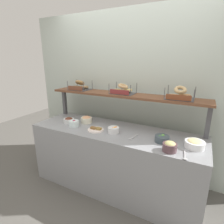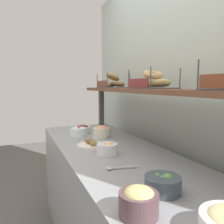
{
  "view_description": "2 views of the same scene",
  "coord_description": "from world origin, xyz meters",
  "px_view_note": "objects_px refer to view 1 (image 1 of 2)",
  "views": [
    {
      "loc": [
        0.94,
        -1.91,
        1.73
      ],
      "look_at": [
        -0.07,
        0.06,
        1.07
      ],
      "focal_mm": 28.45,
      "sensor_mm": 36.0,
      "label": 1
    },
    {
      "loc": [
        1.38,
        -0.61,
        1.3
      ],
      "look_at": [
        -0.16,
        0.03,
        1.11
      ],
      "focal_mm": 36.39,
      "sensor_mm": 36.0,
      "label": 2
    }
  ],
  "objects_px": {
    "serving_plate_white": "(96,129)",
    "bagel_basket_plain": "(123,90)",
    "bowl_hummus": "(170,146)",
    "bagel_basket_everything": "(80,87)",
    "bagel_basket_sesame": "(180,95)",
    "serving_spoon_near_plate": "(185,157)",
    "bowl_beet_salad": "(74,123)",
    "bowl_fruit_salad": "(114,130)",
    "bowl_chocolate_spread": "(69,120)",
    "bowl_lox_spread": "(87,119)",
    "serving_spoon_by_edge": "(132,138)",
    "bowl_veggie_mix": "(162,139)",
    "bowl_egg_salad": "(195,144)"
  },
  "relations": [
    {
      "from": "bowl_chocolate_spread",
      "to": "serving_plate_white",
      "type": "xyz_separation_m",
      "value": [
        0.5,
        -0.07,
        -0.03
      ]
    },
    {
      "from": "bowl_fruit_salad",
      "to": "bagel_basket_plain",
      "type": "bearing_deg",
      "value": 97.1
    },
    {
      "from": "bowl_beet_salad",
      "to": "serving_plate_white",
      "type": "bearing_deg",
      "value": 2.31
    },
    {
      "from": "bowl_egg_salad",
      "to": "bowl_fruit_salad",
      "type": "distance_m",
      "value": 0.92
    },
    {
      "from": "bowl_chocolate_spread",
      "to": "bagel_basket_everything",
      "type": "distance_m",
      "value": 0.54
    },
    {
      "from": "bowl_veggie_mix",
      "to": "serving_spoon_by_edge",
      "type": "distance_m",
      "value": 0.33
    },
    {
      "from": "bowl_fruit_salad",
      "to": "bagel_basket_everything",
      "type": "height_order",
      "value": "bagel_basket_everything"
    },
    {
      "from": "serving_plate_white",
      "to": "bagel_basket_sesame",
      "type": "bearing_deg",
      "value": 22.67
    },
    {
      "from": "serving_spoon_near_plate",
      "to": "serving_plate_white",
      "type": "bearing_deg",
      "value": 170.69
    },
    {
      "from": "serving_plate_white",
      "to": "serving_spoon_near_plate",
      "type": "xyz_separation_m",
      "value": [
        1.09,
        -0.18,
        -0.0
      ]
    },
    {
      "from": "bowl_veggie_mix",
      "to": "bowl_fruit_salad",
      "type": "xyz_separation_m",
      "value": [
        -0.59,
        -0.02,
        0.0
      ]
    },
    {
      "from": "bowl_hummus",
      "to": "bowl_fruit_salad",
      "type": "distance_m",
      "value": 0.72
    },
    {
      "from": "bagel_basket_sesame",
      "to": "serving_spoon_near_plate",
      "type": "bearing_deg",
      "value": -73.62
    },
    {
      "from": "serving_spoon_near_plate",
      "to": "serving_spoon_by_edge",
      "type": "bearing_deg",
      "value": 164.46
    },
    {
      "from": "bowl_veggie_mix",
      "to": "bowl_beet_salad",
      "type": "relative_size",
      "value": 1.14
    },
    {
      "from": "bagel_basket_everything",
      "to": "bagel_basket_sesame",
      "type": "height_order",
      "value": "same"
    },
    {
      "from": "bowl_egg_salad",
      "to": "serving_spoon_by_edge",
      "type": "height_order",
      "value": "bowl_egg_salad"
    },
    {
      "from": "bowl_egg_salad",
      "to": "bowl_lox_spread",
      "type": "xyz_separation_m",
      "value": [
        -1.43,
        0.11,
        0.01
      ]
    },
    {
      "from": "serving_spoon_near_plate",
      "to": "bagel_basket_plain",
      "type": "distance_m",
      "value": 1.17
    },
    {
      "from": "bowl_hummus",
      "to": "bowl_chocolate_spread",
      "type": "xyz_separation_m",
      "value": [
        -1.44,
        0.19,
        -0.01
      ]
    },
    {
      "from": "bowl_beet_salad",
      "to": "serving_spoon_by_edge",
      "type": "relative_size",
      "value": 0.79
    },
    {
      "from": "bowl_hummus",
      "to": "bagel_basket_everything",
      "type": "xyz_separation_m",
      "value": [
        -1.45,
        0.51,
        0.43
      ]
    },
    {
      "from": "serving_spoon_near_plate",
      "to": "bagel_basket_sesame",
      "type": "height_order",
      "value": "bagel_basket_sesame"
    },
    {
      "from": "bowl_chocolate_spread",
      "to": "serving_plate_white",
      "type": "height_order",
      "value": "bowl_chocolate_spread"
    },
    {
      "from": "bowl_hummus",
      "to": "bowl_beet_salad",
      "type": "distance_m",
      "value": 1.28
    },
    {
      "from": "bowl_lox_spread",
      "to": "serving_spoon_by_edge",
      "type": "bearing_deg",
      "value": -14.28
    },
    {
      "from": "bowl_fruit_salad",
      "to": "bowl_lox_spread",
      "type": "bearing_deg",
      "value": 163.99
    },
    {
      "from": "bowl_beet_salad",
      "to": "serving_spoon_near_plate",
      "type": "bearing_deg",
      "value": -6.58
    },
    {
      "from": "bowl_hummus",
      "to": "bagel_basket_sesame",
      "type": "height_order",
      "value": "bagel_basket_sesame"
    },
    {
      "from": "bowl_fruit_salad",
      "to": "bowl_egg_salad",
      "type": "bearing_deg",
      "value": 2.52
    },
    {
      "from": "serving_plate_white",
      "to": "bagel_basket_sesame",
      "type": "relative_size",
      "value": 0.65
    },
    {
      "from": "serving_plate_white",
      "to": "bagel_basket_everything",
      "type": "xyz_separation_m",
      "value": [
        -0.51,
        0.39,
        0.47
      ]
    },
    {
      "from": "serving_plate_white",
      "to": "bagel_basket_plain",
      "type": "height_order",
      "value": "bagel_basket_plain"
    },
    {
      "from": "bowl_hummus",
      "to": "serving_plate_white",
      "type": "bearing_deg",
      "value": 172.57
    },
    {
      "from": "bowl_lox_spread",
      "to": "serving_spoon_near_plate",
      "type": "relative_size",
      "value": 0.9
    },
    {
      "from": "bagel_basket_everything",
      "to": "bagel_basket_plain",
      "type": "bearing_deg",
      "value": 1.01
    },
    {
      "from": "bowl_chocolate_spread",
      "to": "serving_spoon_near_plate",
      "type": "relative_size",
      "value": 0.84
    },
    {
      "from": "bowl_chocolate_spread",
      "to": "bagel_basket_everything",
      "type": "bearing_deg",
      "value": 92.4
    },
    {
      "from": "bowl_lox_spread",
      "to": "bowl_fruit_salad",
      "type": "relative_size",
      "value": 1.14
    },
    {
      "from": "bowl_hummus",
      "to": "serving_plate_white",
      "type": "distance_m",
      "value": 0.95
    },
    {
      "from": "bowl_lox_spread",
      "to": "bowl_veggie_mix",
      "type": "distance_m",
      "value": 1.1
    },
    {
      "from": "bowl_chocolate_spread",
      "to": "bagel_basket_sesame",
      "type": "relative_size",
      "value": 0.46
    },
    {
      "from": "bowl_fruit_salad",
      "to": "serving_plate_white",
      "type": "height_order",
      "value": "bowl_fruit_salad"
    },
    {
      "from": "serving_spoon_near_plate",
      "to": "bowl_chocolate_spread",
      "type": "bearing_deg",
      "value": 171.14
    },
    {
      "from": "bowl_hummus",
      "to": "bagel_basket_everything",
      "type": "height_order",
      "value": "bagel_basket_everything"
    },
    {
      "from": "bowl_egg_salad",
      "to": "bowl_veggie_mix",
      "type": "height_order",
      "value": "bowl_egg_salad"
    },
    {
      "from": "bowl_beet_salad",
      "to": "bagel_basket_sesame",
      "type": "relative_size",
      "value": 0.43
    },
    {
      "from": "bowl_veggie_mix",
      "to": "serving_spoon_near_plate",
      "type": "height_order",
      "value": "bowl_veggie_mix"
    },
    {
      "from": "bowl_chocolate_spread",
      "to": "bowl_hummus",
      "type": "bearing_deg",
      "value": -7.58
    },
    {
      "from": "bowl_hummus",
      "to": "bowl_veggie_mix",
      "type": "bearing_deg",
      "value": 121.96
    }
  ]
}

